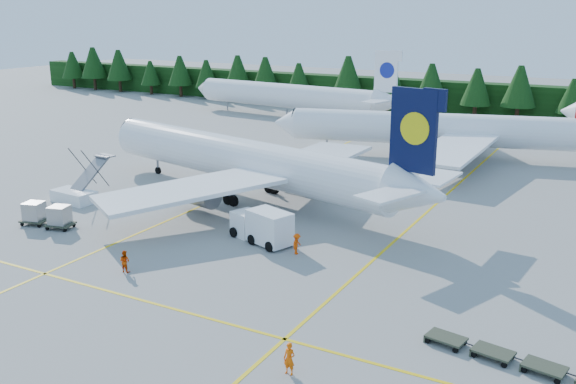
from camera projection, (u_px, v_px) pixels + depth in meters
The scene contains 15 objects.
ground at pixel (252, 282), 45.21m from camera, with size 320.00×320.00×0.00m, color #999A94.
taxi_stripe_a at pixel (239, 189), 68.56m from camera, with size 0.25×120.00×0.01m, color yellow.
taxi_stripe_b at pixel (421, 217), 59.30m from camera, with size 0.25×120.00×0.01m, color yellow.
taxi_stripe_cross at pixel (201, 316), 40.16m from camera, with size 80.00×0.25×0.01m, color yellow.
treeline_hedge at pixel (496, 101), 113.52m from camera, with size 220.00×4.00×6.00m, color black.
airliner_navy at pixel (235, 159), 65.59m from camera, with size 42.83×34.84×12.65m.
airliner_red at pixel (424, 129), 82.79m from camera, with size 40.91×33.22×12.15m.
airliner_far_left at pixel (281, 95), 114.77m from camera, with size 42.32×8.10×12.31m.
airstairs at pixel (77, 193), 64.15m from camera, with size 4.68×6.35×4.06m.
service_truck at pixel (261, 225), 52.84m from camera, with size 6.23×3.91×2.83m.
dolly_train at pixel (518, 359), 34.50m from camera, with size 10.47×2.61×0.13m.
uld_pair at pixel (47, 214), 56.53m from camera, with size 5.49×2.52×1.72m.
crew_a at pixel (289, 359), 33.58m from camera, with size 0.65×0.43×1.79m, color #FF5A05.
crew_b at pixel (125, 261), 46.80m from camera, with size 0.81×0.63×1.66m, color #DE4104.
crew_c at pixel (297, 244), 50.20m from camera, with size 0.70×0.47×1.69m, color #FD4805.
Camera 1 is at (22.35, -35.35, 18.50)m, focal length 40.00 mm.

